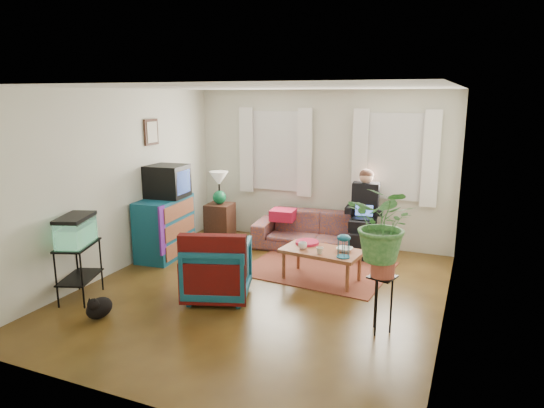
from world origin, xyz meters
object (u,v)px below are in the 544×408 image
at_px(dresser, 165,227).
at_px(coffee_table, 321,265).
at_px(armchair, 218,267).
at_px(side_table, 220,221).
at_px(aquarium_stand, 80,272).
at_px(sofa, 318,225).
at_px(plant_stand, 381,304).

bearing_deg(dresser, coffee_table, -6.14).
relative_size(armchair, coffee_table, 0.75).
height_order(dresser, coffee_table, dresser).
relative_size(side_table, armchair, 0.79).
bearing_deg(coffee_table, side_table, 158.90).
bearing_deg(armchair, side_table, -80.45).
height_order(aquarium_stand, coffee_table, aquarium_stand).
bearing_deg(dresser, sofa, 26.14).
bearing_deg(plant_stand, sofa, 121.12).
bearing_deg(side_table, coffee_table, -27.99).
relative_size(side_table, coffee_table, 0.60).
relative_size(sofa, plant_stand, 3.24).
bearing_deg(aquarium_stand, side_table, 63.57).
xyz_separation_m(aquarium_stand, armchair, (1.56, 0.73, 0.05)).
distance_m(side_table, armchair, 2.55).
bearing_deg(side_table, plant_stand, -35.91).
relative_size(dresser, armchair, 1.30).
distance_m(sofa, dresser, 2.48).
height_order(dresser, plant_stand, dresser).
xyz_separation_m(sofa, plant_stand, (1.52, -2.51, -0.09)).
bearing_deg(coffee_table, plant_stand, -41.95).
distance_m(sofa, armchair, 2.44).
distance_m(dresser, coffee_table, 2.61).
xyz_separation_m(sofa, armchair, (-0.56, -2.37, -0.00)).
height_order(armchair, plant_stand, armchair).
relative_size(aquarium_stand, armchair, 0.88).
xyz_separation_m(sofa, dresser, (-2.11, -1.30, 0.07)).
distance_m(dresser, plant_stand, 3.83).
distance_m(dresser, armchair, 1.89).
bearing_deg(plant_stand, coffee_table, 131.16).
relative_size(side_table, dresser, 0.61).
distance_m(sofa, aquarium_stand, 3.76).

